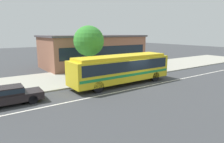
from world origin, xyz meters
TOP-DOWN VIEW (x-y plane):
  - ground_plane at (0.00, 0.00)m, footprint 120.00×120.00m
  - sidewalk_slab at (0.00, 6.51)m, footprint 60.00×8.00m
  - lane_stripe_center at (0.00, -0.80)m, footprint 56.00×0.16m
  - transit_bus at (-1.18, 1.16)m, footprint 10.55×2.71m
  - sedan_behind_bus at (-11.41, 1.13)m, footprint 4.85×1.89m
  - pedestrian_waiting_near_sign at (1.74, 3.06)m, footprint 0.44×0.44m
  - pedestrian_walking_along_curb at (-1.46, 3.38)m, footprint 0.48×0.48m
  - pedestrian_standing_by_tree at (-2.78, 3.63)m, footprint 0.45×0.45m
  - bus_stop_sign at (4.30, 3.15)m, footprint 0.14×0.44m
  - street_tree_near_stop at (-2.26, 5.71)m, footprint 3.36×3.36m
  - station_building at (2.09, 12.49)m, footprint 14.96×7.80m

SIDE VIEW (x-z plane):
  - ground_plane at x=0.00m, z-range 0.00..0.00m
  - lane_stripe_center at x=0.00m, z-range 0.00..0.01m
  - sidewalk_slab at x=0.00m, z-range 0.00..0.12m
  - sedan_behind_bus at x=-11.41m, z-range 0.08..1.37m
  - pedestrian_walking_along_curb at x=-1.46m, z-range 0.26..1.89m
  - pedestrian_standing_by_tree at x=-2.78m, z-range 0.27..2.01m
  - pedestrian_waiting_near_sign at x=1.74m, z-range 0.27..2.05m
  - transit_bus at x=-1.18m, z-range 0.23..3.07m
  - bus_stop_sign at x=4.30m, z-range 0.47..2.95m
  - station_building at x=2.09m, z-range 0.01..4.62m
  - street_tree_near_stop at x=-2.26m, z-range 1.24..6.89m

